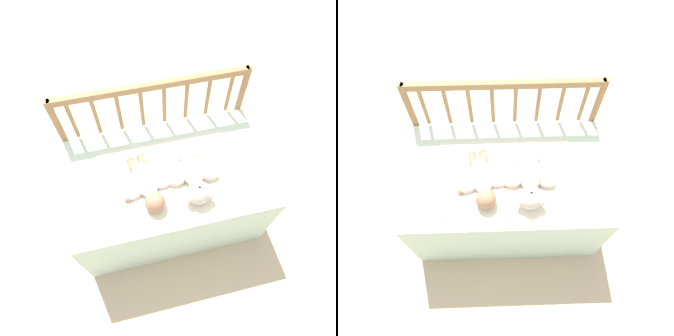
# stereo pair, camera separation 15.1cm
# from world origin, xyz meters

# --- Properties ---
(ground_plane) EXTENTS (12.00, 12.00, 0.00)m
(ground_plane) POSITION_xyz_m (0.00, 0.00, 0.00)
(ground_plane) COLOR #C6B293
(crib_mattress) EXTENTS (1.06, 0.64, 0.53)m
(crib_mattress) POSITION_xyz_m (0.00, 0.00, 0.27)
(crib_mattress) COLOR silver
(crib_mattress) RESTS_ON ground_plane
(crib_rail) EXTENTS (1.06, 0.04, 0.83)m
(crib_rail) POSITION_xyz_m (0.00, 0.34, 0.58)
(crib_rail) COLOR #997047
(crib_rail) RESTS_ON ground_plane
(blanket) EXTENTS (0.71, 0.47, 0.01)m
(blanket) POSITION_xyz_m (-0.00, -0.04, 0.54)
(blanket) COLOR silver
(blanket) RESTS_ON crib_mattress
(teddy_bear) EXTENTS (0.27, 0.37, 0.12)m
(teddy_bear) POSITION_xyz_m (0.12, -0.08, 0.58)
(teddy_bear) COLOR silver
(teddy_bear) RESTS_ON crib_mattress
(baby) EXTENTS (0.27, 0.36, 0.10)m
(baby) POSITION_xyz_m (-0.12, -0.07, 0.57)
(baby) COLOR white
(baby) RESTS_ON crib_mattress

